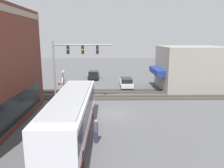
% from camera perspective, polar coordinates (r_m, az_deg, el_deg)
% --- Properties ---
extents(ground_plane, '(120.00, 120.00, 0.00)m').
position_cam_1_polar(ground_plane, '(21.59, -0.72, -7.79)').
color(ground_plane, '#565659').
extents(shop_building, '(8.21, 9.72, 6.12)m').
position_cam_1_polar(shop_building, '(33.59, 19.70, 4.01)').
color(shop_building, gray).
rests_on(shop_building, ground).
extents(city_bus, '(12.08, 2.59, 3.20)m').
position_cam_1_polar(city_bus, '(16.72, -10.43, -7.55)').
color(city_bus, silver).
rests_on(city_bus, ground).
extents(traffic_signal_gantry, '(0.42, 6.62, 6.95)m').
position_cam_1_polar(traffic_signal_gantry, '(24.91, -10.64, 6.73)').
color(traffic_signal_gantry, gray).
rests_on(traffic_signal_gantry, ground).
extents(crossing_signal, '(1.41, 1.18, 3.81)m').
position_cam_1_polar(crossing_signal, '(24.85, -12.57, 0.06)').
color(crossing_signal, gray).
rests_on(crossing_signal, ground).
extents(rail_track_near, '(2.60, 60.00, 0.15)m').
position_cam_1_polar(rail_track_near, '(27.31, -0.75, -3.48)').
color(rail_track_near, '#332D28').
rests_on(rail_track_near, ground).
extents(rail_track_far, '(2.60, 60.00, 0.15)m').
position_cam_1_polar(rail_track_far, '(30.40, -0.76, -1.87)').
color(rail_track_far, '#332D28').
rests_on(rail_track_far, ground).
extents(parked_car_white, '(4.75, 1.82, 1.41)m').
position_cam_1_polar(parked_car_white, '(33.01, 3.75, 0.34)').
color(parked_car_white, silver).
rests_on(parked_car_white, ground).
extents(parked_car_black, '(4.71, 1.82, 1.47)m').
position_cam_1_polar(parked_car_black, '(39.81, -4.82, 2.36)').
color(parked_car_black, black).
rests_on(parked_car_black, ground).
extents(pedestrian_near_bus, '(0.34, 0.34, 1.74)m').
position_cam_1_polar(pedestrian_near_bus, '(15.73, -4.21, -12.13)').
color(pedestrian_near_bus, '#2D3351').
rests_on(pedestrian_near_bus, ground).
extents(pedestrian_at_crossing, '(0.34, 0.34, 1.76)m').
position_cam_1_polar(pedestrian_at_crossing, '(25.46, -11.27, -2.82)').
color(pedestrian_at_crossing, '#2D3351').
rests_on(pedestrian_at_crossing, ground).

